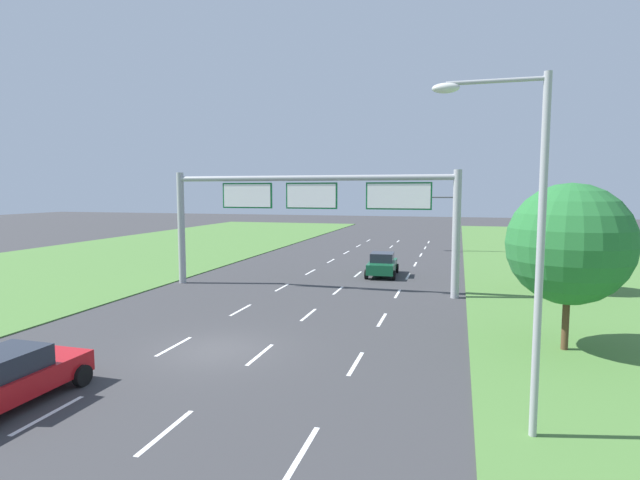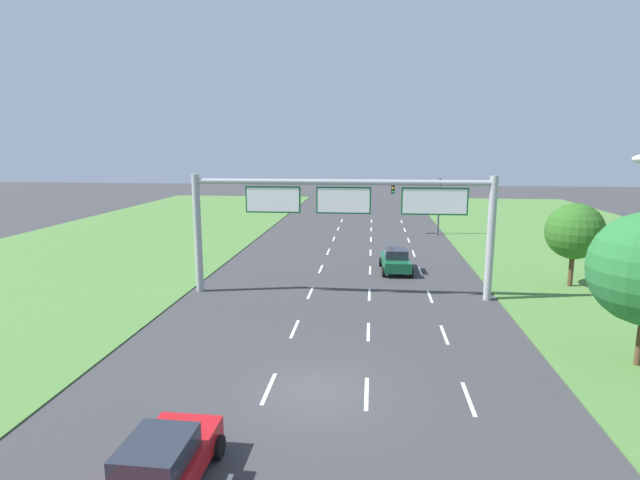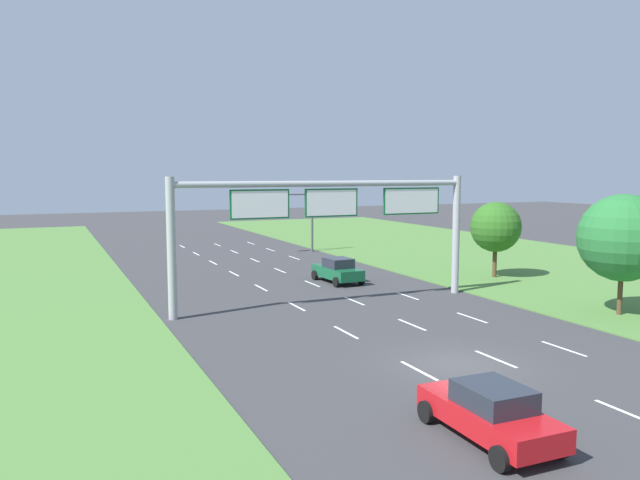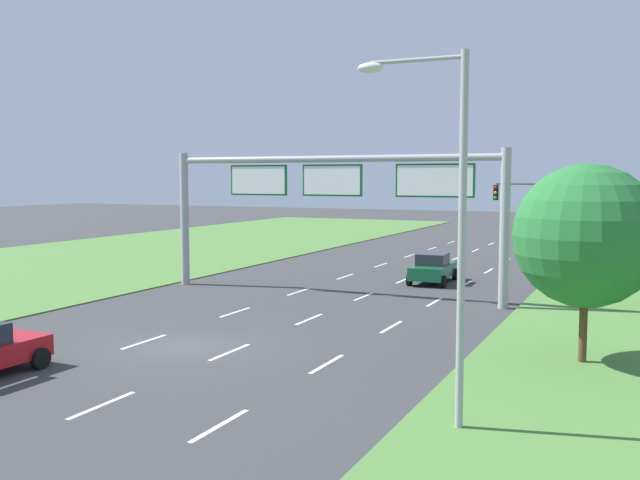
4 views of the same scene
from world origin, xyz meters
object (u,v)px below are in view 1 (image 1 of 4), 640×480
(car_lead_silver, at_px, (382,264))
(roadside_tree_near, at_px, (569,244))
(traffic_light_mast, at_px, (436,212))
(sign_gantry, at_px, (312,206))
(street_lamp, at_px, (524,225))
(car_near_red, at_px, (9,377))
(roadside_tree_mid, at_px, (559,232))

(car_lead_silver, distance_m, roadside_tree_near, 17.23)
(traffic_light_mast, bearing_deg, sign_gantry, -105.93)
(street_lamp, bearing_deg, sign_gantry, 121.82)
(car_lead_silver, distance_m, street_lamp, 23.07)
(car_near_red, height_order, sign_gantry, sign_gantry)
(street_lamp, distance_m, roadside_tree_near, 7.77)
(street_lamp, bearing_deg, car_near_red, -171.98)
(car_near_red, height_order, car_lead_silver, car_lead_silver)
(traffic_light_mast, distance_m, roadside_tree_mid, 19.72)
(sign_gantry, distance_m, street_lamp, 18.42)
(sign_gantry, relative_size, roadside_tree_mid, 3.30)
(sign_gantry, distance_m, traffic_light_mast, 22.32)
(traffic_light_mast, xyz_separation_m, roadside_tree_near, (6.01, -29.79, 0.09))
(car_lead_silver, relative_size, sign_gantry, 0.25)
(car_near_red, xyz_separation_m, roadside_tree_mid, (17.36, 20.82, 2.72))
(roadside_tree_near, bearing_deg, street_lamp, -108.34)
(car_lead_silver, relative_size, traffic_light_mast, 0.75)
(car_near_red, xyz_separation_m, traffic_light_mast, (9.60, 38.95, 3.09))
(traffic_light_mast, bearing_deg, car_near_red, -103.85)
(sign_gantry, relative_size, roadside_tree_near, 2.80)
(car_lead_silver, distance_m, sign_gantry, 8.06)
(roadside_tree_near, bearing_deg, traffic_light_mast, 101.41)
(car_near_red, xyz_separation_m, car_lead_silver, (6.75, 23.59, 0.03))
(car_near_red, bearing_deg, street_lamp, 8.72)
(roadside_tree_mid, bearing_deg, car_lead_silver, 165.39)
(car_near_red, bearing_deg, roadside_tree_near, 31.09)
(roadside_tree_near, bearing_deg, sign_gantry, 145.46)
(traffic_light_mast, xyz_separation_m, roadside_tree_mid, (7.75, -18.13, -0.37))
(car_near_red, xyz_separation_m, roadside_tree_near, (15.62, 9.16, 3.18))
(car_lead_silver, xyz_separation_m, roadside_tree_mid, (10.61, -2.77, 2.70))
(car_lead_silver, bearing_deg, street_lamp, -76.53)
(sign_gantry, xyz_separation_m, street_lamp, (9.71, -15.65, 0.11))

